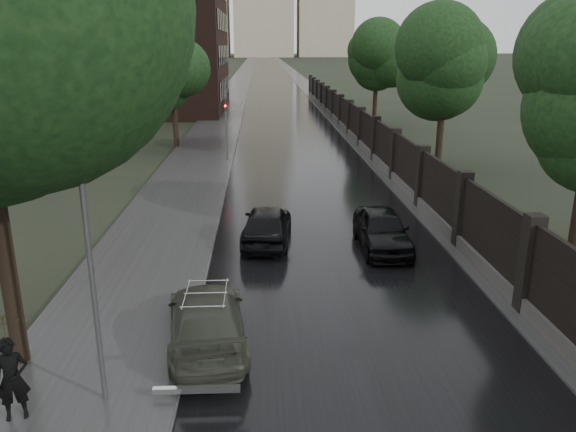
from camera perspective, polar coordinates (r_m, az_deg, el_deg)
The scene contains 14 objects.
road at distance 198.25m, azimuth -2.21°, elevation 15.16°, with size 8.00×420.00×0.02m, color black.
sidewalk_left at distance 198.27m, azimuth -4.01°, elevation 15.15°, with size 4.00×420.00×0.16m, color #2D2D2D.
verge_right at distance 198.39m, azimuth -0.56°, elevation 15.18°, with size 3.00×420.00×0.08m, color #2D2D2D.
fence_right at distance 41.13m, azimuth 6.95°, elevation 8.90°, with size 0.45×75.72×2.70m.
tree_left_far at distance 38.58m, azimuth -11.70°, elevation 14.46°, with size 4.25×4.25×7.39m.
tree_right_b at distance 31.72m, azimuth 15.59°, elevation 13.16°, with size 4.08×4.08×7.01m.
tree_right_c at distance 49.14m, azimuth 8.99°, elevation 14.76°, with size 4.08×4.08×7.01m.
lamp_post at distance 10.93m, azimuth -19.27°, elevation -6.15°, with size 0.25×0.12×5.11m.
traffic_light at distance 33.47m, azimuth -6.32°, elevation 9.46°, with size 0.16×0.32×4.00m.
brick_building at distance 62.22m, azimuth -18.49°, elevation 19.25°, with size 24.00×18.00×20.00m, color black.
volga_sedan at distance 13.47m, azimuth -8.24°, elevation -10.37°, with size 1.77×4.35×1.26m, color #3D4134.
hatchback_left at distance 19.86m, azimuth -2.16°, elevation -0.82°, with size 1.63×4.06×1.38m, color black.
car_right_near at distance 19.56m, azimuth 9.53°, elevation -1.35°, with size 1.63×4.04×1.38m, color black.
pedestrian_umbrella at distance 11.35m, azimuth -26.81°, elevation -10.83°, with size 1.19×1.20×2.53m.
Camera 1 is at (-2.28, -8.12, 6.81)m, focal length 35.00 mm.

